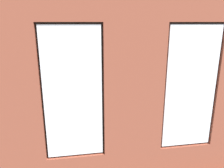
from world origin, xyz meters
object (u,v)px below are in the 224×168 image
object	(u,v)px
couch_by_window	(101,147)
table_plant_small	(109,101)
remote_silver	(128,103)
potted_plant_corner_near_left	(160,76)
remote_black	(101,108)
potted_plant_between_couches	(170,126)
cup_ceramic	(120,106)
couch_left	(181,102)
tv_flatscreen	(9,92)
media_console	(12,115)
coffee_table	(115,108)
potted_plant_foreground_right	(36,79)
potted_plant_near_tv	(25,117)
potted_plant_mid_room_small	(137,94)

from	to	relation	value
couch_by_window	table_plant_small	size ratio (longest dim) A/B	8.59
remote_silver	potted_plant_corner_near_left	distance (m)	2.89
table_plant_small	remote_black	xyz separation A→B (m)	(0.25, 0.20, -0.11)
couch_by_window	potted_plant_between_couches	size ratio (longest dim) A/B	1.50
cup_ceramic	remote_silver	xyz separation A→B (m)	(-0.28, -0.24, -0.03)
potted_plant_between_couches	couch_left	bearing A→B (deg)	-121.94
couch_left	tv_flatscreen	bearing A→B (deg)	-85.48
tv_flatscreen	potted_plant_between_couches	xyz separation A→B (m)	(-3.57, 1.95, -0.29)
remote_black	media_console	distance (m)	2.37
coffee_table	potted_plant_corner_near_left	bearing A→B (deg)	-133.47
remote_black	potted_plant_foreground_right	size ratio (longest dim) A/B	0.15
remote_black	potted_plant_between_couches	xyz separation A→B (m)	(-1.22, 1.70, 0.22)
remote_silver	potted_plant_foreground_right	bearing A→B (deg)	0.45
cup_ceramic	potted_plant_foreground_right	xyz separation A→B (m)	(2.58, -2.41, 0.26)
coffee_table	potted_plant_between_couches	distance (m)	2.00
couch_left	cup_ceramic	bearing A→B (deg)	-76.78
potted_plant_foreground_right	potted_plant_near_tv	distance (m)	3.09
potted_plant_mid_room_small	couch_by_window	bearing A→B (deg)	62.90
media_console	potted_plant_between_couches	world-z (taller)	potted_plant_between_couches
couch_by_window	potted_plant_near_tv	bearing A→B (deg)	-34.02
potted_plant_foreground_right	potted_plant_corner_near_left	distance (m)	4.70
table_plant_small	tv_flatscreen	size ratio (longest dim) A/B	0.20
media_console	potted_plant_foreground_right	bearing A→B (deg)	-97.90
cup_ceramic	potted_plant_near_tv	size ratio (longest dim) A/B	0.08
cup_ceramic	media_console	xyz separation A→B (m)	(2.88, -0.25, -0.17)
potted_plant_near_tv	potted_plant_mid_room_small	xyz separation A→B (m)	(-3.19, -2.02, -0.28)
couch_left	tv_flatscreen	size ratio (longest dim) A/B	1.58
potted_plant_near_tv	potted_plant_mid_room_small	distance (m)	3.79
potted_plant_mid_room_small	media_console	bearing A→B (deg)	16.42
tv_flatscreen	potted_plant_mid_room_small	bearing A→B (deg)	-163.62
media_console	potted_plant_near_tv	bearing A→B (deg)	121.01
media_console	tv_flatscreen	distance (m)	0.65
potted_plant_near_tv	table_plant_small	bearing A→B (deg)	-156.81
coffee_table	potted_plant_between_couches	world-z (taller)	potted_plant_between_couches
cup_ceramic	potted_plant_near_tv	bearing A→B (deg)	16.14
remote_black	potted_plant_between_couches	size ratio (longest dim) A/B	0.13
couch_by_window	table_plant_small	bearing A→B (deg)	-102.71
potted_plant_mid_room_small	potted_plant_corner_near_left	size ratio (longest dim) A/B	0.39
couch_by_window	coffee_table	size ratio (longest dim) A/B	1.37
potted_plant_corner_near_left	potted_plant_mid_room_small	bearing A→B (deg)	41.47
media_console	potted_plant_corner_near_left	xyz separation A→B (m)	(-5.00, -2.21, 0.33)
remote_silver	potted_plant_between_couches	bearing A→B (deg)	139.53
table_plant_small	remote_silver	size ratio (longest dim) A/B	1.32
cup_ceramic	table_plant_small	world-z (taller)	table_plant_small
tv_flatscreen	potted_plant_mid_room_small	distance (m)	3.95
potted_plant_corner_near_left	potted_plant_between_couches	distance (m)	4.40
cup_ceramic	tv_flatscreen	world-z (taller)	tv_flatscreen
remote_black	potted_plant_between_couches	distance (m)	2.10
potted_plant_foreground_right	potted_plant_near_tv	bearing A→B (deg)	94.68
remote_silver	couch_by_window	bearing A→B (deg)	100.91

